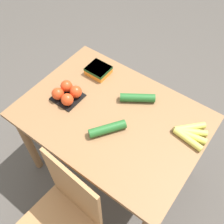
{
  "coord_description": "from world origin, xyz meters",
  "views": [
    {
      "loc": [
        -0.59,
        0.79,
        2.09
      ],
      "look_at": [
        0.0,
        0.0,
        0.79
      ],
      "focal_mm": 42.0,
      "sensor_mm": 36.0,
      "label": 1
    }
  ],
  "objects_px": {
    "chair": "(64,219)",
    "cucumber_far": "(137,98)",
    "tomato_pack": "(67,93)",
    "banana_bunch": "(189,133)",
    "cucumber_near": "(107,129)",
    "carrot_bag": "(98,70)"
  },
  "relations": [
    {
      "from": "chair",
      "to": "cucumber_far",
      "type": "height_order",
      "value": "chair"
    },
    {
      "from": "chair",
      "to": "tomato_pack",
      "type": "distance_m",
      "value": 0.77
    },
    {
      "from": "tomato_pack",
      "to": "cucumber_far",
      "type": "distance_m",
      "value": 0.46
    },
    {
      "from": "cucumber_far",
      "to": "banana_bunch",
      "type": "bearing_deg",
      "value": 173.88
    },
    {
      "from": "tomato_pack",
      "to": "cucumber_far",
      "type": "height_order",
      "value": "tomato_pack"
    },
    {
      "from": "chair",
      "to": "cucumber_far",
      "type": "relative_size",
      "value": 4.35
    },
    {
      "from": "tomato_pack",
      "to": "chair",
      "type": "bearing_deg",
      "value": 127.49
    },
    {
      "from": "chair",
      "to": "cucumber_far",
      "type": "distance_m",
      "value": 0.87
    },
    {
      "from": "tomato_pack",
      "to": "cucumber_near",
      "type": "height_order",
      "value": "tomato_pack"
    },
    {
      "from": "chair",
      "to": "cucumber_near",
      "type": "distance_m",
      "value": 0.59
    },
    {
      "from": "tomato_pack",
      "to": "cucumber_near",
      "type": "xyz_separation_m",
      "value": [
        -0.37,
        0.05,
        -0.02
      ]
    },
    {
      "from": "tomato_pack",
      "to": "carrot_bag",
      "type": "height_order",
      "value": "tomato_pack"
    },
    {
      "from": "carrot_bag",
      "to": "cucumber_near",
      "type": "relative_size",
      "value": 0.7
    },
    {
      "from": "carrot_bag",
      "to": "cucumber_near",
      "type": "xyz_separation_m",
      "value": [
        -0.35,
        0.36,
        -0.0
      ]
    },
    {
      "from": "cucumber_near",
      "to": "tomato_pack",
      "type": "bearing_deg",
      "value": -8.34
    },
    {
      "from": "carrot_bag",
      "to": "tomato_pack",
      "type": "bearing_deg",
      "value": 86.2
    },
    {
      "from": "banana_bunch",
      "to": "carrot_bag",
      "type": "relative_size",
      "value": 1.36
    },
    {
      "from": "banana_bunch",
      "to": "cucumber_near",
      "type": "distance_m",
      "value": 0.49
    },
    {
      "from": "banana_bunch",
      "to": "carrot_bag",
      "type": "bearing_deg",
      "value": -6.75
    },
    {
      "from": "cucumber_far",
      "to": "chair",
      "type": "bearing_deg",
      "value": 93.21
    },
    {
      "from": "cucumber_far",
      "to": "cucumber_near",
      "type": "bearing_deg",
      "value": 88.01
    },
    {
      "from": "tomato_pack",
      "to": "cucumber_far",
      "type": "xyz_separation_m",
      "value": [
        -0.38,
        -0.26,
        -0.02
      ]
    }
  ]
}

